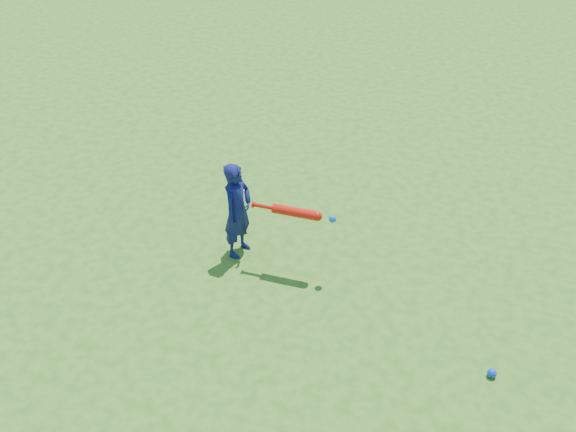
# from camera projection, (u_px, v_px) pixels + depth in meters

# --- Properties ---
(ground) EXTENTS (80.00, 80.00, 0.00)m
(ground) POSITION_uv_depth(u_px,v_px,m) (181.00, 266.00, 6.15)
(ground) COLOR #2F6718
(ground) RESTS_ON ground
(child) EXTENTS (0.31, 0.40, 0.99)m
(child) POSITION_uv_depth(u_px,v_px,m) (238.00, 210.00, 6.05)
(child) COLOR #10154F
(child) RESTS_ON ground
(ground_ball_blue) EXTENTS (0.07, 0.07, 0.07)m
(ground_ball_blue) POSITION_uv_depth(u_px,v_px,m) (492.00, 373.00, 5.03)
(ground_ball_blue) COLOR blue
(ground_ball_blue) RESTS_ON ground
(bat_swing) EXTENTS (0.79, 0.09, 0.09)m
(bat_swing) POSITION_uv_depth(u_px,v_px,m) (299.00, 213.00, 5.78)
(bat_swing) COLOR red
(bat_swing) RESTS_ON ground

